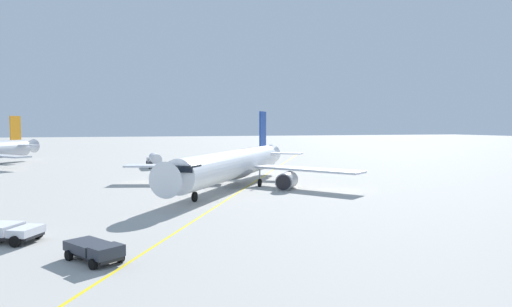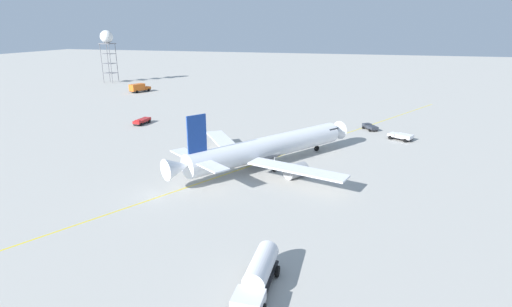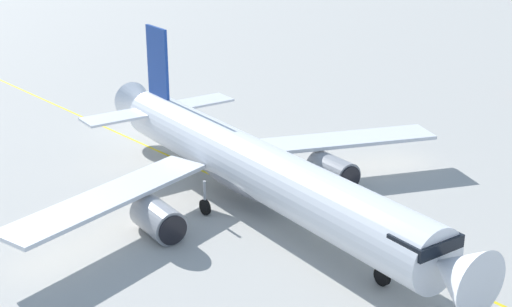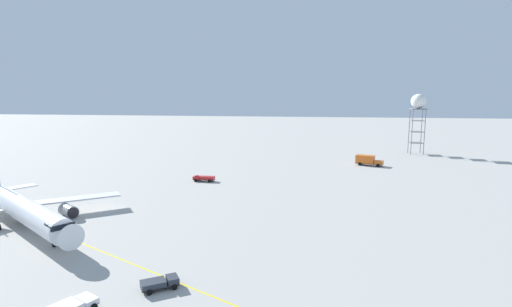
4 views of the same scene
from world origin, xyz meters
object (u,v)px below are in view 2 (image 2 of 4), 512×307
object	(u,v)px
airliner_main	(267,149)
ops_pickup_truck	(142,121)
baggage_truck_truck	(370,127)
pushback_tug_truck	(401,136)
fuel_tanker_truck	(259,274)
catering_truck_truck	(139,88)
radar_tower	(107,39)

from	to	relation	value
airliner_main	ops_pickup_truck	distance (m)	42.74
ops_pickup_truck	baggage_truck_truck	bearing A→B (deg)	101.92
pushback_tug_truck	baggage_truck_truck	bearing A→B (deg)	-19.78
airliner_main	fuel_tanker_truck	world-z (taller)	airliner_main
catering_truck_truck	radar_tower	size ratio (longest dim) A/B	0.39
baggage_truck_truck	radar_tower	world-z (taller)	radar_tower
airliner_main	fuel_tanker_truck	distance (m)	34.37
fuel_tanker_truck	ops_pickup_truck	bearing A→B (deg)	-141.24
pushback_tug_truck	radar_tower	distance (m)	131.85
catering_truck_truck	airliner_main	bearing A→B (deg)	-115.13
pushback_tug_truck	ops_pickup_truck	bearing A→B (deg)	30.12
pushback_tug_truck	airliner_main	bearing A→B (deg)	72.58
airliner_main	baggage_truck_truck	size ratio (longest dim) A/B	7.40
radar_tower	airliner_main	bearing A→B (deg)	-42.80
baggage_truck_truck	airliner_main	bearing A→B (deg)	118.06
fuel_tanker_truck	catering_truck_truck	bearing A→B (deg)	-144.30
airliner_main	catering_truck_truck	xyz separation A→B (m)	(-65.49, 64.55, -1.28)
fuel_tanker_truck	catering_truck_truck	size ratio (longest dim) A/B	1.01
radar_tower	pushback_tug_truck	bearing A→B (deg)	-28.11
airliner_main	baggage_truck_truck	xyz separation A→B (m)	(16.98, 30.47, -2.23)
fuel_tanker_truck	baggage_truck_truck	world-z (taller)	fuel_tanker_truck
fuel_tanker_truck	ops_pickup_truck	size ratio (longest dim) A/B	1.56
baggage_truck_truck	catering_truck_truck	distance (m)	89.24
airliner_main	pushback_tug_truck	distance (m)	33.24
ops_pickup_truck	baggage_truck_truck	size ratio (longest dim) A/B	1.20
fuel_tanker_truck	catering_truck_truck	xyz separation A→B (m)	(-73.46, 97.95, 0.10)
catering_truck_truck	pushback_tug_truck	bearing A→B (deg)	-95.34
pushback_tug_truck	fuel_tanker_truck	distance (m)	58.95
airliner_main	pushback_tug_truck	xyz separation A→B (m)	(23.43, 23.48, -2.14)
pushback_tug_truck	catering_truck_truck	size ratio (longest dim) A/B	0.65
fuel_tanker_truck	ops_pickup_truck	world-z (taller)	fuel_tanker_truck
airliner_main	radar_tower	xyz separation A→B (m)	(-91.89, 85.07, 14.98)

